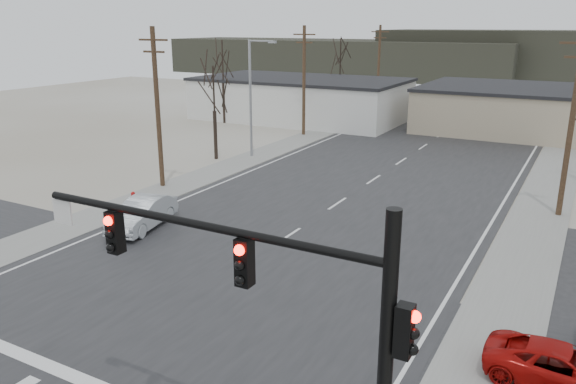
% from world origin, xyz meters
% --- Properties ---
extents(ground, '(140.00, 140.00, 0.00)m').
position_xyz_m(ground, '(0.00, 0.00, 0.00)').
color(ground, beige).
rests_on(ground, ground).
extents(main_road, '(18.00, 110.00, 0.05)m').
position_xyz_m(main_road, '(0.00, 15.00, 0.02)').
color(main_road, black).
rests_on(main_road, ground).
extents(cross_road, '(90.00, 10.00, 0.04)m').
position_xyz_m(cross_road, '(0.00, 0.00, 0.02)').
color(cross_road, black).
rests_on(cross_road, ground).
extents(sidewalk_left, '(3.00, 90.00, 0.06)m').
position_xyz_m(sidewalk_left, '(-10.60, 20.00, 0.03)').
color(sidewalk_left, gray).
rests_on(sidewalk_left, ground).
extents(sidewalk_right, '(3.00, 90.00, 0.06)m').
position_xyz_m(sidewalk_right, '(10.60, 20.00, 0.03)').
color(sidewalk_right, gray).
rests_on(sidewalk_right, ground).
extents(traffic_signal_mast, '(8.95, 0.43, 7.20)m').
position_xyz_m(traffic_signal_mast, '(7.89, -6.20, 4.67)').
color(traffic_signal_mast, black).
rests_on(traffic_signal_mast, ground).
extents(fire_hydrant, '(0.24, 0.24, 0.87)m').
position_xyz_m(fire_hydrant, '(-10.20, 8.00, 0.45)').
color(fire_hydrant, '#A50C0C').
rests_on(fire_hydrant, ground).
extents(building_left_far, '(22.30, 12.30, 4.50)m').
position_xyz_m(building_left_far, '(-16.00, 40.00, 2.26)').
color(building_left_far, silver).
rests_on(building_left_far, ground).
extents(building_right_far, '(26.30, 14.30, 4.30)m').
position_xyz_m(building_right_far, '(10.00, 44.00, 2.15)').
color(building_right_far, tan).
rests_on(building_right_far, ground).
extents(upole_left_b, '(2.20, 0.30, 10.00)m').
position_xyz_m(upole_left_b, '(-11.50, 12.00, 5.22)').
color(upole_left_b, '#4F3824').
rests_on(upole_left_b, ground).
extents(upole_left_c, '(2.20, 0.30, 10.00)m').
position_xyz_m(upole_left_c, '(-11.50, 32.00, 5.22)').
color(upole_left_c, '#4F3824').
rests_on(upole_left_c, ground).
extents(upole_left_d, '(2.20, 0.30, 10.00)m').
position_xyz_m(upole_left_d, '(-11.50, 52.00, 5.22)').
color(upole_left_d, '#4F3824').
rests_on(upole_left_d, ground).
extents(upole_right_a, '(2.20, 0.30, 10.00)m').
position_xyz_m(upole_right_a, '(11.50, 18.00, 5.22)').
color(upole_right_a, '#4F3824').
rests_on(upole_right_a, ground).
extents(streetlight_main, '(2.40, 0.25, 9.00)m').
position_xyz_m(streetlight_main, '(-10.80, 22.00, 5.09)').
color(streetlight_main, gray).
rests_on(streetlight_main, ground).
extents(tree_left_near, '(3.30, 3.30, 7.35)m').
position_xyz_m(tree_left_near, '(-13.00, 20.00, 5.23)').
color(tree_left_near, black).
rests_on(tree_left_near, ground).
extents(tree_left_far, '(3.96, 3.96, 8.82)m').
position_xyz_m(tree_left_far, '(-14.00, 46.00, 6.28)').
color(tree_left_far, black).
rests_on(tree_left_far, ground).
extents(tree_left_mid, '(3.96, 3.96, 8.82)m').
position_xyz_m(tree_left_mid, '(-22.00, 34.00, 6.28)').
color(tree_left_mid, black).
rests_on(tree_left_mid, ground).
extents(hill_left, '(70.00, 18.00, 7.00)m').
position_xyz_m(hill_left, '(-35.00, 92.00, 3.50)').
color(hill_left, '#333026').
rests_on(hill_left, ground).
extents(sedan_crossing, '(2.55, 4.92, 1.54)m').
position_xyz_m(sedan_crossing, '(-7.12, 5.46, 0.82)').
color(sedan_crossing, '#B1B7BD').
rests_on(sedan_crossing, main_road).
extents(car_far_a, '(2.37, 5.47, 1.57)m').
position_xyz_m(car_far_a, '(4.83, 49.65, 0.83)').
color(car_far_a, black).
rests_on(car_far_a, main_road).
extents(car_far_b, '(2.82, 4.41, 1.40)m').
position_xyz_m(car_far_b, '(-6.63, 57.91, 0.75)').
color(car_far_b, black).
rests_on(car_far_b, main_road).
extents(car_parked_red, '(4.38, 2.12, 1.20)m').
position_xyz_m(car_parked_red, '(12.70, 1.32, 0.63)').
color(car_parked_red, '#A20B08').
rests_on(car_parked_red, parking_lot).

